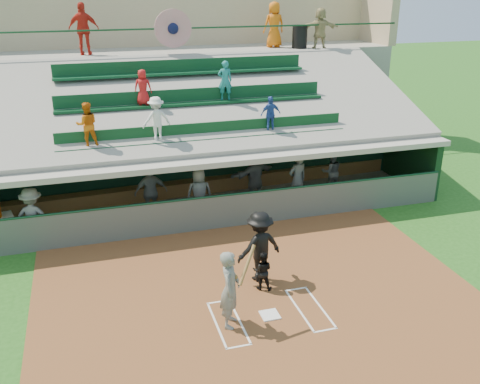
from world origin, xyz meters
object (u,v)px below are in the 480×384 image
object	(u,v)px
batter_at_plate	(230,289)
catcher	(262,271)
trash_bin	(300,37)
home_plate	(270,315)
white_table	(0,227)

from	to	relation	value
batter_at_plate	catcher	distance (m)	1.77
catcher	trash_bin	distance (m)	13.29
home_plate	white_table	xyz separation A→B (m)	(-6.57, 6.12, 0.37)
home_plate	trash_bin	xyz separation A→B (m)	(5.64, 12.43, 5.05)
batter_at_plate	home_plate	bearing A→B (deg)	3.53
catcher	white_table	distance (m)	8.38
home_plate	catcher	distance (m)	1.30
trash_bin	home_plate	bearing A→B (deg)	-114.40
white_table	home_plate	bearing A→B (deg)	-56.98
catcher	trash_bin	bearing A→B (deg)	-94.63
white_table	trash_bin	bearing A→B (deg)	13.35
catcher	batter_at_plate	bearing A→B (deg)	67.45
home_plate	catcher	bearing A→B (deg)	80.18
white_table	trash_bin	distance (m)	14.52
trash_bin	white_table	bearing A→B (deg)	-152.65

